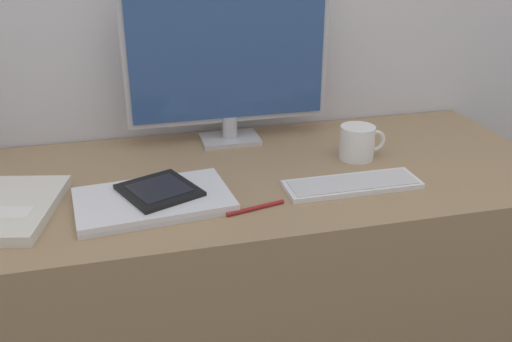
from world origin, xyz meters
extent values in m
cube|color=#997A56|center=(0.00, 0.23, 0.36)|extent=(1.56, 0.63, 0.72)
cube|color=#B7B7BC|center=(0.03, 0.45, 0.73)|extent=(0.16, 0.11, 0.01)
cylinder|color=#B7B7BC|center=(0.03, 0.45, 0.76)|extent=(0.04, 0.04, 0.06)
cube|color=#B7B7BC|center=(0.03, 0.46, 0.96)|extent=(0.54, 0.01, 0.36)
cube|color=#2D4C84|center=(0.03, 0.45, 0.96)|extent=(0.51, 0.01, 0.34)
cube|color=silver|center=(0.24, 0.09, 0.73)|extent=(0.31, 0.10, 0.01)
cube|color=silver|center=(0.24, 0.09, 0.74)|extent=(0.29, 0.08, 0.00)
cube|color=silver|center=(-0.21, 0.12, 0.73)|extent=(0.34, 0.23, 0.01)
cube|color=silver|center=(-0.21, 0.12, 0.74)|extent=(0.34, 0.23, 0.01)
cube|color=black|center=(-0.19, 0.13, 0.75)|extent=(0.19, 0.20, 0.01)
cube|color=black|center=(-0.19, 0.13, 0.75)|extent=(0.15, 0.15, 0.00)
cube|color=silver|center=(-0.50, 0.15, 0.74)|extent=(0.24, 0.31, 0.02)
cube|color=silver|center=(-0.50, 0.11, 0.75)|extent=(0.11, 0.07, 0.00)
cylinder|color=white|center=(0.32, 0.25, 0.77)|extent=(0.09, 0.09, 0.09)
torus|color=white|center=(0.37, 0.25, 0.77)|extent=(0.06, 0.01, 0.06)
cylinder|color=maroon|center=(0.00, 0.04, 0.73)|extent=(0.13, 0.04, 0.01)
camera|label=1|loc=(-0.26, -0.99, 1.29)|focal=40.00mm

